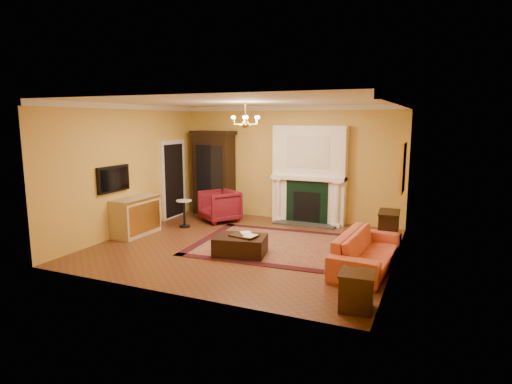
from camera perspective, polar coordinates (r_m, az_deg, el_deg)
The scene contains 26 objects.
floor at distance 9.15m, azimuth -1.36°, elevation -7.26°, with size 6.00×5.50×0.02m, color brown.
ceiling at distance 8.76m, azimuth -1.45°, elevation 12.01°, with size 6.00×5.50×0.02m, color silver.
wall_back at distance 11.37m, azimuth 4.47°, elevation 3.82°, with size 6.00×0.02×3.00m, color gold.
wall_front at distance 6.46m, azimuth -11.76°, elevation -0.80°, with size 6.00×0.02×3.00m, color gold.
wall_left at distance 10.45m, azimuth -16.58°, elevation 2.93°, with size 0.02×5.50×3.00m, color gold.
wall_right at distance 8.05m, azimuth 18.43°, elevation 0.95°, with size 0.02×5.50×3.00m, color gold.
fireplace at distance 11.05m, azimuth 7.07°, elevation 2.01°, with size 1.90×0.70×2.50m.
crown_molding at distance 9.63m, azimuth 1.00°, elevation 11.38°, with size 6.00×5.50×0.12m.
doorway at distance 11.81m, azimuth -10.98°, elevation 1.66°, with size 0.08×1.05×2.10m.
tv_panel at distance 9.97m, azimuth -18.46°, elevation 1.67°, with size 0.09×0.95×0.58m.
gilt_mirror at distance 9.42m, azimuth 19.01°, elevation 3.03°, with size 0.06×0.76×1.05m.
chandelier at distance 8.75m, azimuth -1.43°, elevation 9.38°, with size 0.63×0.55×0.53m.
oriental_rug at distance 9.15m, azimuth 3.42°, elevation -7.16°, with size 3.64×2.73×0.01m, color #490F15.
china_cabinet at distance 12.04m, azimuth -5.64°, elevation 2.30°, with size 1.12×0.51×2.24m, color black.
wingback_armchair at distance 11.24m, azimuth -4.89°, elevation -1.67°, with size 0.88×0.82×0.90m, color maroon.
pedestal_table at distance 10.76m, azimuth -9.54°, elevation -2.58°, with size 0.38×0.38×0.68m.
commode at distance 10.29m, azimuth -15.80°, elevation -3.13°, with size 0.55×1.17×0.87m, color #BFB48C.
coral_sofa at distance 7.98m, azimuth 14.61°, elevation -6.82°, with size 2.20×0.64×0.86m, color #D96D44.
end_table at distance 6.30m, azimuth 13.25°, elevation -12.88°, with size 0.45×0.45×0.52m, color #361A0E.
console_table at distance 9.30m, azimuth 17.24°, elevation -4.95°, with size 0.39×0.67×0.75m, color black.
leather_ottoman at distance 8.50m, azimuth -2.10°, elevation -7.11°, with size 0.99×0.72×0.37m, color black.
ottoman_tray at distance 8.44m, azimuth -1.61°, elevation -5.81°, with size 0.49×0.38×0.03m, color black.
book_a at distance 8.44m, azimuth -2.02°, elevation -4.73°, with size 0.21×0.03×0.28m, color gray.
book_b at distance 8.31m, azimuth -1.38°, elevation -4.94°, with size 0.21×0.02×0.28m, color gray.
topiary_left at distance 11.15m, azimuth 4.18°, elevation 3.51°, with size 0.16×0.16×0.42m.
topiary_right at distance 10.82m, azimuth 10.22°, elevation 3.10°, with size 0.15×0.15×0.39m.
Camera 1 is at (3.68, -7.94, 2.65)m, focal length 30.00 mm.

